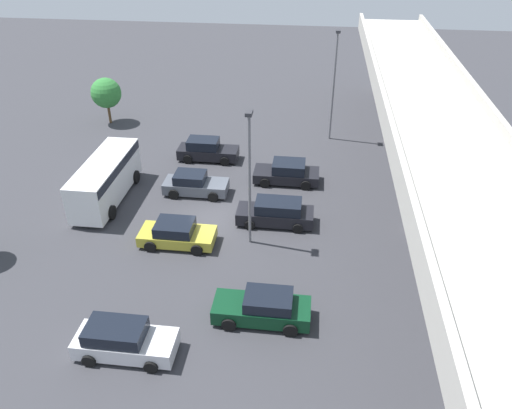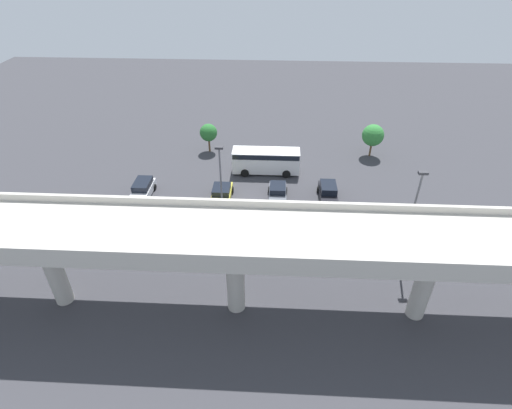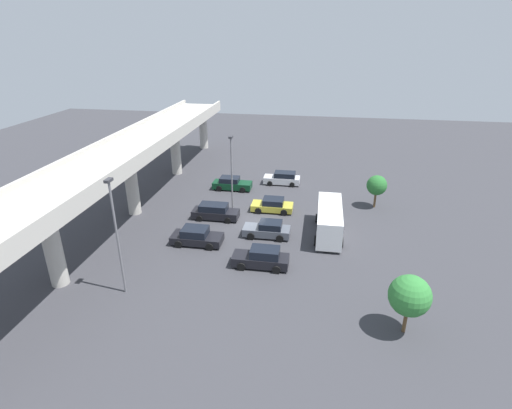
{
  "view_description": "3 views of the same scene",
  "coord_description": "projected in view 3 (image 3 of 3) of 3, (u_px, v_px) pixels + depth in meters",
  "views": [
    {
      "loc": [
        26.13,
        5.95,
        17.6
      ],
      "look_at": [
        -0.26,
        2.72,
        1.09
      ],
      "focal_mm": 35.0,
      "sensor_mm": 36.0,
      "label": 1
    },
    {
      "loc": [
        -2.51,
        33.12,
        23.36
      ],
      "look_at": [
        -0.96,
        3.01,
        2.62
      ],
      "focal_mm": 28.0,
      "sensor_mm": 36.0,
      "label": 2
    },
    {
      "loc": [
        -36.18,
        -6.24,
        17.89
      ],
      "look_at": [
        -1.01,
        -0.44,
        2.36
      ],
      "focal_mm": 28.0,
      "sensor_mm": 36.0,
      "label": 3
    }
  ],
  "objects": [
    {
      "name": "ground_plane",
      "position": [
        253.0,
        221.0,
        40.8
      ],
      "size": [
        112.91,
        112.91,
        0.0
      ],
      "primitive_type": "plane",
      "color": "#38383D"
    },
    {
      "name": "highway_overpass",
      "position": [
        128.0,
        157.0,
        40.22
      ],
      "size": [
        53.99,
        6.01,
        7.75
      ],
      "color": "#BCB7AD",
      "rests_on": "ground_plane"
    },
    {
      "name": "parked_car_0",
      "position": [
        262.0,
        258.0,
        32.72
      ],
      "size": [
        2.0,
        4.64,
        1.69
      ],
      "rotation": [
        0.0,
        0.0,
        1.57
      ],
      "color": "black",
      "rests_on": "ground_plane"
    },
    {
      "name": "parked_car_1",
      "position": [
        196.0,
        236.0,
        36.27
      ],
      "size": [
        2.26,
        4.64,
        1.57
      ],
      "rotation": [
        0.0,
        0.0,
        -1.57
      ],
      "color": "black",
      "rests_on": "ground_plane"
    },
    {
      "name": "parked_car_2",
      "position": [
        268.0,
        230.0,
        37.55
      ],
      "size": [
        2.04,
        4.38,
        1.54
      ],
      "rotation": [
        0.0,
        0.0,
        1.57
      ],
      "color": "#515660",
      "rests_on": "ground_plane"
    },
    {
      "name": "parked_car_3",
      "position": [
        215.0,
        212.0,
        41.12
      ],
      "size": [
        2.04,
        4.77,
        1.61
      ],
      "rotation": [
        0.0,
        0.0,
        -1.57
      ],
      "color": "black",
      "rests_on": "ground_plane"
    },
    {
      "name": "parked_car_4",
      "position": [
        272.0,
        205.0,
        42.89
      ],
      "size": [
        2.2,
        4.42,
        1.46
      ],
      "rotation": [
        0.0,
        0.0,
        1.57
      ],
      "color": "gold",
      "rests_on": "ground_plane"
    },
    {
      "name": "parked_car_5",
      "position": [
        232.0,
        184.0,
        48.8
      ],
      "size": [
        2.06,
        4.69,
        1.56
      ],
      "rotation": [
        0.0,
        0.0,
        -1.57
      ],
      "color": "#0C381E",
      "rests_on": "ground_plane"
    },
    {
      "name": "parked_car_6",
      "position": [
        283.0,
        178.0,
        50.46
      ],
      "size": [
        2.04,
        4.51,
        1.61
      ],
      "rotation": [
        0.0,
        0.0,
        1.57
      ],
      "color": "silver",
      "rests_on": "ground_plane"
    },
    {
      "name": "shuttle_bus",
      "position": [
        329.0,
        218.0,
        37.59
      ],
      "size": [
        7.66,
        2.57,
        2.8
      ],
      "color": "white",
      "rests_on": "ground_plane"
    },
    {
      "name": "lamp_post_near_aisle",
      "position": [
        116.0,
        230.0,
        27.75
      ],
      "size": [
        0.7,
        0.35,
        8.95
      ],
      "color": "slate",
      "rests_on": "ground_plane"
    },
    {
      "name": "lamp_post_mid_lot",
      "position": [
        232.0,
        169.0,
        41.28
      ],
      "size": [
        0.7,
        0.35,
        8.23
      ],
      "color": "slate",
      "rests_on": "ground_plane"
    },
    {
      "name": "tree_front_left",
      "position": [
        410.0,
        296.0,
        24.77
      ],
      "size": [
        2.64,
        2.64,
        4.11
      ],
      "color": "brown",
      "rests_on": "ground_plane"
    },
    {
      "name": "tree_front_centre",
      "position": [
        377.0,
        185.0,
        43.13
      ],
      "size": [
        2.18,
        2.18,
        3.66
      ],
      "color": "brown",
      "rests_on": "ground_plane"
    },
    {
      "name": "traffic_cone",
      "position": [
        289.0,
        210.0,
        42.51
      ],
      "size": [
        0.44,
        0.44,
        0.7
      ],
      "color": "black",
      "rests_on": "ground_plane"
    }
  ]
}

